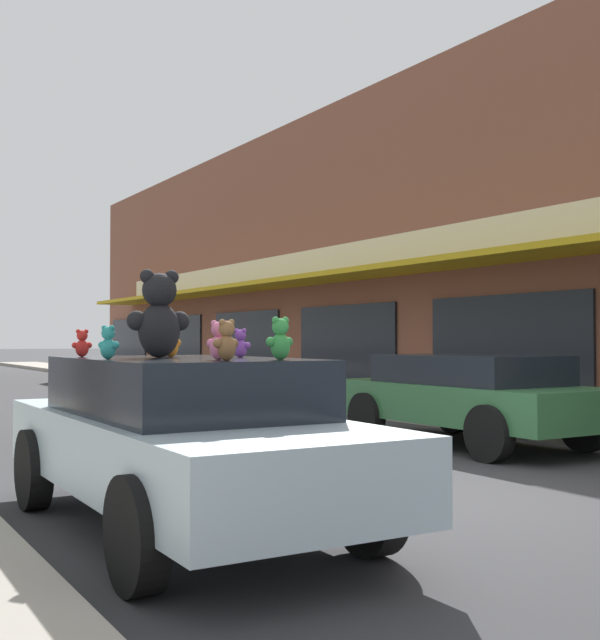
% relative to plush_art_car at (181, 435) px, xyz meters
% --- Properties ---
extents(ground_plane, '(260.00, 260.00, 0.00)m').
position_rel_plush_art_car_xyz_m(ground_plane, '(2.71, -0.22, -0.75)').
color(ground_plane, '#333335').
extents(storefront_row, '(16.53, 38.73, 7.73)m').
position_rel_plush_art_car_xyz_m(storefront_row, '(16.45, 10.83, 3.11)').
color(storefront_row, brown).
rests_on(storefront_row, ground_plane).
extents(plush_art_car, '(1.92, 4.51, 1.37)m').
position_rel_plush_art_car_xyz_m(plush_art_car, '(0.00, 0.00, 0.00)').
color(plush_art_car, '#ADC6D1').
rests_on(plush_art_car, ground_plane).
extents(teddy_bear_giant, '(0.54, 0.34, 0.72)m').
position_rel_plush_art_car_xyz_m(teddy_bear_giant, '(-0.10, 0.24, 0.96)').
color(teddy_bear_giant, black).
rests_on(teddy_bear_giant, plush_art_car).
extents(teddy_bear_purple, '(0.16, 0.17, 0.24)m').
position_rel_plush_art_car_xyz_m(teddy_bear_purple, '(0.49, -0.07, 0.73)').
color(teddy_bear_purple, purple).
rests_on(teddy_bear_purple, plush_art_car).
extents(teddy_bear_orange, '(0.22, 0.15, 0.29)m').
position_rel_plush_art_car_xyz_m(teddy_bear_orange, '(0.08, 0.44, 0.76)').
color(teddy_bear_orange, orange).
rests_on(teddy_bear_orange, plush_art_car).
extents(teddy_bear_white, '(0.24, 0.25, 0.36)m').
position_rel_plush_art_car_xyz_m(teddy_bear_white, '(0.13, 0.70, 0.79)').
color(teddy_bear_white, white).
rests_on(teddy_bear_white, plush_art_car).
extents(teddy_bear_red, '(0.18, 0.11, 0.24)m').
position_rel_plush_art_car_xyz_m(teddy_bear_red, '(-0.55, 0.88, 0.73)').
color(teddy_bear_red, red).
rests_on(teddy_bear_red, plush_art_car).
extents(teddy_bear_teal, '(0.16, 0.19, 0.26)m').
position_rel_plush_art_car_xyz_m(teddy_bear_teal, '(-0.63, -0.11, 0.74)').
color(teddy_bear_teal, teal).
rests_on(teddy_bear_teal, plush_art_car).
extents(teddy_bear_green, '(0.23, 0.15, 0.31)m').
position_rel_plush_art_car_xyz_m(teddy_bear_green, '(0.38, -0.94, 0.77)').
color(teddy_bear_green, green).
rests_on(teddy_bear_green, plush_art_car).
extents(teddy_bear_brown, '(0.22, 0.15, 0.29)m').
position_rel_plush_art_car_xyz_m(teddy_bear_brown, '(-0.06, -0.95, 0.76)').
color(teddy_bear_brown, olive).
rests_on(teddy_bear_brown, plush_art_car).
extents(teddy_bear_pink, '(0.18, 0.21, 0.29)m').
position_rel_plush_art_car_xyz_m(teddy_bear_pink, '(-0.01, -0.72, 0.76)').
color(teddy_bear_pink, pink).
rests_on(teddy_bear_pink, plush_art_car).
extents(parked_car_far_center, '(1.95, 4.18, 1.30)m').
position_rel_plush_art_car_xyz_m(parked_car_far_center, '(5.50, 2.61, -0.02)').
color(parked_car_far_center, '#336B3D').
rests_on(parked_car_far_center, ground_plane).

